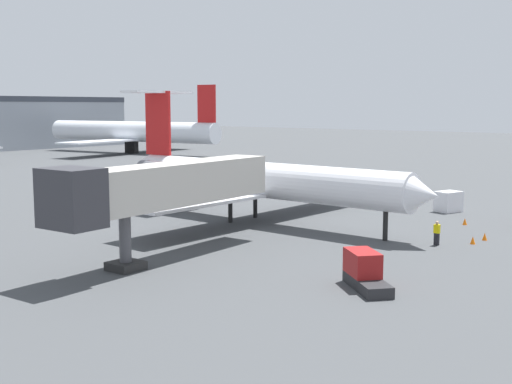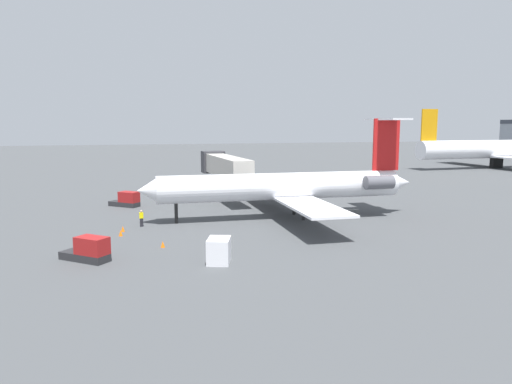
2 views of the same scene
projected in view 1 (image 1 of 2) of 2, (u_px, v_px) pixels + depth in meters
ground_plane at (228, 229)px, 52.21m from camera, size 400.00×400.00×0.10m
regional_jet at (254, 178)px, 54.72m from camera, size 25.39×31.02×10.90m
jet_bridge at (156, 188)px, 40.40m from camera, size 17.52×3.77×6.28m
ground_crew_marshaller at (437, 233)px, 45.64m from camera, size 0.29×0.42×1.69m
baggage_tug_trailing at (365, 272)px, 35.02m from camera, size 3.67×3.95×1.90m
cargo_container_uld at (448, 202)px, 60.14m from camera, size 2.59×2.22×1.86m
traffic_cone_near at (473, 240)px, 46.09m from camera, size 0.36×0.36×0.55m
traffic_cone_mid at (465, 221)px, 53.56m from camera, size 0.36×0.36×0.55m
traffic_cone_far at (485, 237)px, 47.39m from camera, size 0.36×0.36×0.55m
parked_airliner_centre at (132, 132)px, 133.74m from camera, size 35.17×41.47×13.45m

